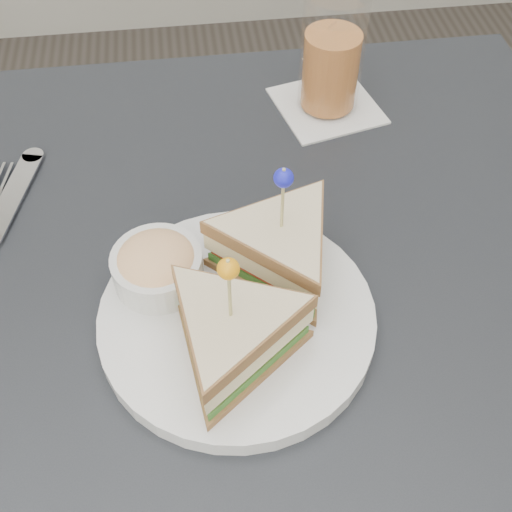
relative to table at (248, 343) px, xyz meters
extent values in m
cube|color=black|center=(0.00, 0.00, 0.06)|extent=(0.80, 0.80, 0.03)
cylinder|color=black|center=(-0.35, 0.35, -0.31)|extent=(0.04, 0.04, 0.72)
cylinder|color=black|center=(0.35, 0.35, -0.31)|extent=(0.04, 0.04, 0.72)
cylinder|color=silver|center=(-0.01, -0.03, 0.08)|extent=(0.28, 0.28, 0.01)
cylinder|color=silver|center=(-0.01, -0.03, 0.09)|extent=(0.28, 0.28, 0.00)
cylinder|color=tan|center=(-0.02, -0.07, 0.18)|extent=(0.00, 0.00, 0.08)
sphere|color=orange|center=(-0.02, -0.07, 0.21)|extent=(0.02, 0.02, 0.02)
cylinder|color=tan|center=(0.03, 0.02, 0.18)|extent=(0.00, 0.00, 0.08)
sphere|color=#1619AC|center=(0.03, 0.02, 0.21)|extent=(0.02, 0.02, 0.02)
cylinder|color=silver|center=(-0.08, 0.02, 0.11)|extent=(0.09, 0.09, 0.04)
ellipsoid|color=#E0B772|center=(-0.08, 0.02, 0.12)|extent=(0.08, 0.08, 0.03)
cube|color=white|center=(-0.23, 0.16, 0.08)|extent=(0.06, 0.13, 0.00)
cylinder|color=white|center=(-0.21, 0.22, 0.08)|extent=(0.03, 0.03, 0.00)
cube|color=silver|center=(0.13, 0.27, 0.08)|extent=(0.14, 0.14, 0.00)
cylinder|color=#B16832|center=(0.13, 0.27, 0.13)|extent=(0.08, 0.08, 0.09)
cylinder|color=white|center=(0.13, 0.27, 0.15)|extent=(0.09, 0.09, 0.14)
cube|color=white|center=(0.14, 0.28, 0.17)|extent=(0.02, 0.02, 0.02)
cube|color=white|center=(0.12, 0.26, 0.17)|extent=(0.02, 0.02, 0.02)
camera|label=1|loc=(-0.04, -0.35, 0.56)|focal=45.00mm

